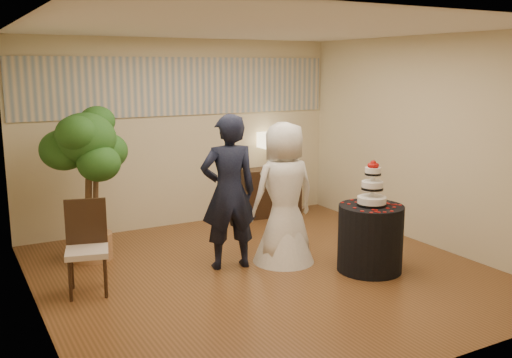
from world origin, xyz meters
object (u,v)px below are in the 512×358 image
wedding_cake (372,183)px  table_lamp (271,151)px  groom (229,192)px  cake_table (370,238)px  ficus_tree (88,183)px  bride (284,193)px  console (271,192)px  side_chair (87,249)px

wedding_cake → table_lamp: (0.26, 2.78, 0.00)m
groom → cake_table: bearing=157.7°
ficus_tree → bride: bearing=-31.0°
cake_table → console: (0.26, 2.78, -0.01)m
console → ficus_tree: bearing=-159.4°
table_lamp → groom: bearing=-131.8°
bride → cake_table: size_ratio=2.20×
bride → wedding_cake: size_ratio=3.25×
table_lamp → side_chair: (-3.35, -1.88, -0.57)m
bride → console: bride is taller
console → side_chair: 3.84m
bride → side_chair: size_ratio=1.76×
wedding_cake → table_lamp: table_lamp is taller
cake_table → console: 2.79m
bride → side_chair: 2.40m
cake_table → side_chair: 3.22m
groom → console: size_ratio=2.00×
cake_table → groom: bearing=147.0°
wedding_cake → table_lamp: size_ratio=0.93×
bride → ficus_tree: 2.42m
console → ficus_tree: ficus_tree is taller
groom → console: bearing=-121.1°
groom → ficus_tree: (-1.39, 1.10, 0.05)m
cake_table → wedding_cake: (0.00, 0.00, 0.67)m
wedding_cake → side_chair: size_ratio=0.54×
cake_table → ficus_tree: (-2.80, 2.01, 0.58)m
wedding_cake → console: wedding_cake is taller
cake_table → bride: bearing=133.5°
ficus_tree → side_chair: 1.24m
ficus_tree → side_chair: (-0.29, -1.11, -0.48)m
wedding_cake → side_chair: 3.27m
console → ficus_tree: size_ratio=0.48×
ficus_tree → wedding_cake: bearing=-35.7°
bride → table_lamp: bearing=-116.3°
console → side_chair: side_chair is taller
console → cake_table: bearing=-88.8°
cake_table → console: bearing=84.6°
groom → console: 2.56m
side_chair → groom: bearing=14.3°
table_lamp → ficus_tree: (-3.06, -0.77, -0.09)m
table_lamp → ficus_tree: size_ratio=0.30×
bride → side_chair: (-2.36, 0.14, -0.38)m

